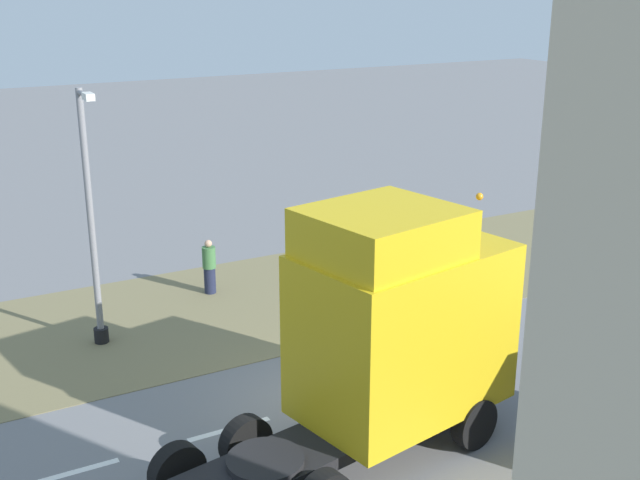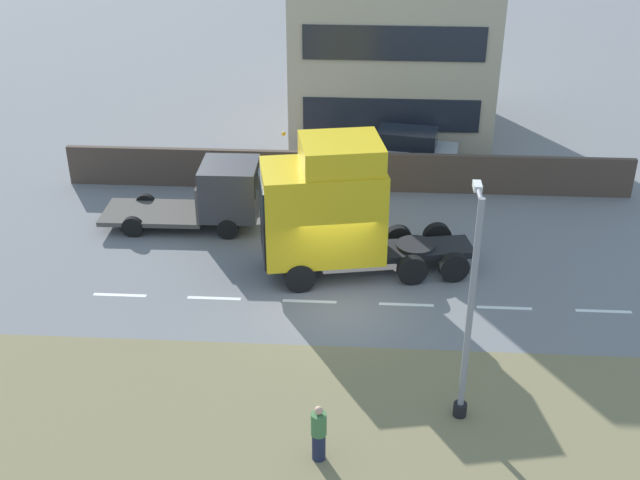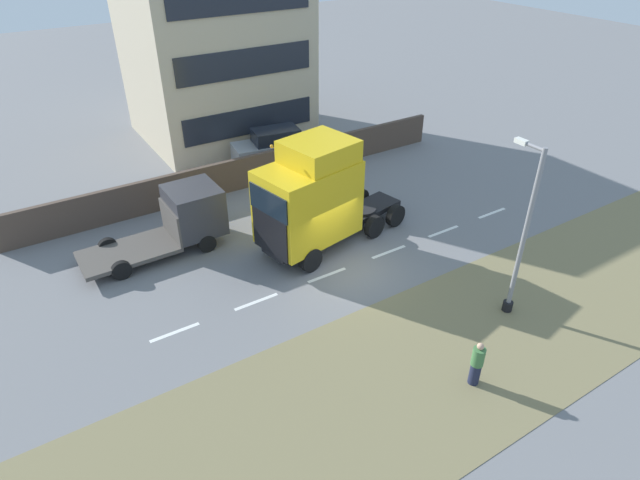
# 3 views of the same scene
# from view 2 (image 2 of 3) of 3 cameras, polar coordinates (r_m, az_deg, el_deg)

# --- Properties ---
(ground_plane) EXTENTS (120.00, 120.00, 0.00)m
(ground_plane) POSITION_cam_2_polar(r_m,az_deg,el_deg) (26.61, 1.19, -4.45)
(ground_plane) COLOR slate
(ground_plane) RESTS_ON ground
(grass_verge) EXTENTS (7.00, 44.00, 0.01)m
(grass_verge) POSITION_cam_2_polar(r_m,az_deg,el_deg) (21.79, 0.48, -12.95)
(grass_verge) COLOR olive
(grass_verge) RESTS_ON ground
(lane_markings) EXTENTS (0.16, 17.80, 0.00)m
(lane_markings) POSITION_cam_2_polar(r_m,az_deg,el_deg) (26.59, 2.70, -4.49)
(lane_markings) COLOR white
(lane_markings) RESTS_ON ground
(boundary_wall) EXTENTS (0.25, 24.00, 1.71)m
(boundary_wall) POSITION_cam_2_polar(r_m,az_deg,el_deg) (34.18, 1.86, 4.91)
(boundary_wall) COLOR #4C3D33
(boundary_wall) RESTS_ON ground
(building_block) EXTENTS (8.81, 9.43, 12.27)m
(building_block) POSITION_cam_2_polar(r_m,az_deg,el_deg) (40.29, 5.17, 15.51)
(building_block) COLOR #C1B293
(building_block) RESTS_ON ground
(lorry_cab) EXTENTS (3.80, 7.61, 5.05)m
(lorry_cab) POSITION_cam_2_polar(r_m,az_deg,el_deg) (27.16, 0.77, 2.24)
(lorry_cab) COLOR black
(lorry_cab) RESTS_ON ground
(flatbed_truck) EXTENTS (2.36, 6.15, 2.61)m
(flatbed_truck) POSITION_cam_2_polar(r_m,az_deg,el_deg) (31.09, -7.31, 3.30)
(flatbed_truck) COLOR #333338
(flatbed_truck) RESTS_ON ground
(parked_car) EXTENTS (2.51, 4.87, 2.12)m
(parked_car) POSITION_cam_2_polar(r_m,az_deg,el_deg) (35.77, 6.02, 6.16)
(parked_car) COLOR #9EA3A8
(parked_car) RESTS_ON ground
(lamp_post) EXTENTS (1.30, 0.37, 6.45)m
(lamp_post) POSITION_cam_2_polar(r_m,az_deg,el_deg) (20.69, 10.51, -5.88)
(lamp_post) COLOR black
(lamp_post) RESTS_ON ground
(pedestrian) EXTENTS (0.39, 0.39, 1.65)m
(pedestrian) POSITION_cam_2_polar(r_m,az_deg,el_deg) (20.31, -0.09, -13.61)
(pedestrian) COLOR #1E233D
(pedestrian) RESTS_ON ground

